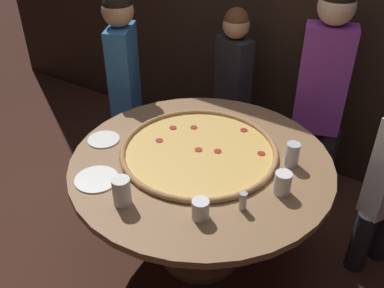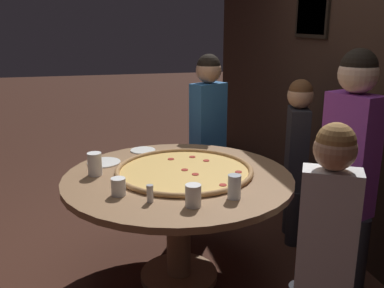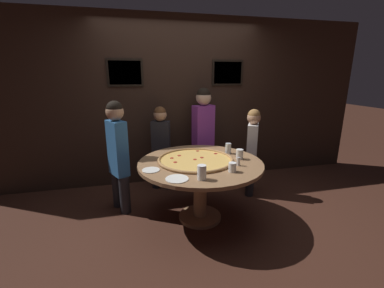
{
  "view_description": "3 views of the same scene",
  "coord_description": "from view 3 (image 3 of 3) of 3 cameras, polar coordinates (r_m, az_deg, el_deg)",
  "views": [
    {
      "loc": [
        1.0,
        -1.63,
        2.14
      ],
      "look_at": [
        -0.08,
        0.02,
        0.8
      ],
      "focal_mm": 40.0,
      "sensor_mm": 36.0,
      "label": 1
    },
    {
      "loc": [
        2.5,
        -0.51,
        1.67
      ],
      "look_at": [
        0.02,
        0.09,
        0.95
      ],
      "focal_mm": 40.0,
      "sensor_mm": 36.0,
      "label": 2
    },
    {
      "loc": [
        -0.76,
        -2.74,
        1.73
      ],
      "look_at": [
        -0.09,
        0.06,
        0.94
      ],
      "focal_mm": 24.0,
      "sensor_mm": 36.0,
      "label": 3
    }
  ],
  "objects": [
    {
      "name": "giant_pizza",
      "position": [
        3.04,
        0.75,
        -3.46
      ],
      "size": [
        0.89,
        0.89,
        0.03
      ],
      "color": "#EAB75B",
      "rests_on": "dining_table"
    },
    {
      "name": "drink_cup_beside_pizza",
      "position": [
        2.49,
        2.19,
        -6.32
      ],
      "size": [
        0.09,
        0.09,
        0.15
      ],
      "primitive_type": "cylinder",
      "color": "white",
      "rests_on": "dining_table"
    },
    {
      "name": "diner_far_left",
      "position": [
        3.79,
        13.2,
        -0.63
      ],
      "size": [
        0.25,
        0.33,
        1.26
      ],
      "rotation": [
        0.0,
        0.0,
        -2.08
      ],
      "color": "#232328",
      "rests_on": "ground_plane"
    },
    {
      "name": "diner_far_right",
      "position": [
        3.98,
        2.5,
        2.81
      ],
      "size": [
        0.41,
        0.26,
        1.53
      ],
      "rotation": [
        0.0,
        0.0,
        -2.83
      ],
      "color": "#232328",
      "rests_on": "ground_plane"
    },
    {
      "name": "drink_cup_by_shaker",
      "position": [
        2.72,
        8.96,
        -5.12
      ],
      "size": [
        0.08,
        0.08,
        0.1
      ],
      "primitive_type": "cylinder",
      "color": "white",
      "rests_on": "dining_table"
    },
    {
      "name": "drink_cup_centre_back",
      "position": [
        3.32,
        8.06,
        -0.97
      ],
      "size": [
        0.07,
        0.07,
        0.14
      ],
      "primitive_type": "cylinder",
      "color": "silver",
      "rests_on": "dining_table"
    },
    {
      "name": "ground_plane",
      "position": [
        3.32,
        1.76,
        -16.07
      ],
      "size": [
        24.0,
        24.0,
        0.0
      ],
      "primitive_type": "plane",
      "color": "#422319"
    },
    {
      "name": "back_wall",
      "position": [
        4.16,
        -2.99,
        9.39
      ],
      "size": [
        6.4,
        0.08,
        2.6
      ],
      "color": "black",
      "rests_on": "ground_plane"
    },
    {
      "name": "drink_cup_near_left",
      "position": [
        3.13,
        10.53,
        -2.25
      ],
      "size": [
        0.08,
        0.08,
        0.12
      ],
      "primitive_type": "cylinder",
      "color": "white",
      "rests_on": "dining_table"
    },
    {
      "name": "white_plate_left_side",
      "position": [
        2.77,
        -9.12,
        -5.73
      ],
      "size": [
        0.19,
        0.19,
        0.01
      ],
      "primitive_type": "cylinder",
      "color": "white",
      "rests_on": "dining_table"
    },
    {
      "name": "diner_side_left",
      "position": [
        3.88,
        -6.9,
        0.17
      ],
      "size": [
        0.34,
        0.22,
        1.28
      ],
      "rotation": [
        0.0,
        0.0,
        2.81
      ],
      "color": "#232328",
      "rests_on": "ground_plane"
    },
    {
      "name": "dining_table",
      "position": [
        3.06,
        1.85,
        -6.5
      ],
      "size": [
        1.45,
        1.45,
        0.74
      ],
      "color": "#936B47",
      "rests_on": "ground_plane"
    },
    {
      "name": "white_plate_right_side",
      "position": [
        2.52,
        -3.36,
        -7.73
      ],
      "size": [
        0.23,
        0.23,
        0.01
      ],
      "primitive_type": "cylinder",
      "color": "white",
      "rests_on": "dining_table"
    },
    {
      "name": "condiment_shaker",
      "position": [
        2.91,
        10.28,
        -3.84
      ],
      "size": [
        0.04,
        0.04,
        0.1
      ],
      "color": "silver",
      "rests_on": "dining_table"
    },
    {
      "name": "diner_centre_back",
      "position": [
        3.33,
        -16.17,
        -1.39
      ],
      "size": [
        0.27,
        0.38,
        1.43
      ],
      "rotation": [
        0.0,
        0.0,
        2.02
      ],
      "color": "#232328",
      "rests_on": "ground_plane"
    }
  ]
}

